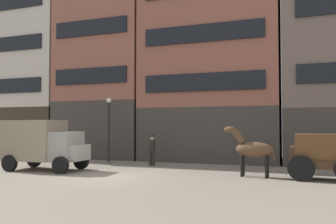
{
  "coord_description": "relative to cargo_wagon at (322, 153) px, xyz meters",
  "views": [
    {
      "loc": [
        7.92,
        -14.04,
        2.37
      ],
      "look_at": [
        2.23,
        1.91,
        3.01
      ],
      "focal_mm": 36.85,
      "sensor_mm": 36.0,
      "label": 1
    }
  ],
  "objects": [
    {
      "name": "delivery_truck_near",
      "position": [
        -13.52,
        -1.31,
        0.28
      ],
      "size": [
        4.43,
        2.31,
        2.62
      ],
      "color": "gray",
      "rests_on": "ground_plane"
    },
    {
      "name": "ground_plane",
      "position": [
        -9.19,
        -2.18,
        -1.15
      ],
      "size": [
        120.0,
        120.0,
        0.0
      ],
      "primitive_type": "plane",
      "color": "slate"
    },
    {
      "name": "draft_horse",
      "position": [
        -2.95,
        0.0,
        0.12
      ],
      "size": [
        2.35,
        0.68,
        2.3
      ],
      "color": "#513823",
      "rests_on": "ground_plane"
    },
    {
      "name": "pedestrian_officer",
      "position": [
        -8.92,
        2.48,
        -0.17
      ],
      "size": [
        0.49,
        0.49,
        1.79
      ],
      "color": "black",
      "rests_on": "ground_plane"
    },
    {
      "name": "streetlamp_curbside",
      "position": [
        -12.3,
        3.37,
        1.52
      ],
      "size": [
        0.32,
        0.32,
        4.12
      ],
      "color": "black",
      "rests_on": "ground_plane"
    },
    {
      "name": "building_center_left",
      "position": [
        -14.33,
        7.35,
        6.27
      ],
      "size": [
        7.19,
        6.5,
        14.73
      ],
      "color": "#38332D",
      "rests_on": "ground_plane"
    },
    {
      "name": "building_center_right",
      "position": [
        -6.36,
        7.35,
        6.95
      ],
      "size": [
        9.46,
        6.5,
        16.12
      ],
      "color": "#38332D",
      "rests_on": "ground_plane"
    },
    {
      "name": "cargo_wagon",
      "position": [
        0.0,
        0.0,
        0.0
      ],
      "size": [
        2.97,
        1.64,
        1.98
      ],
      "color": "#3D2819",
      "rests_on": "ground_plane"
    },
    {
      "name": "building_far_left",
      "position": [
        -22.13,
        7.35,
        5.85
      ],
      "size": [
        9.12,
        6.5,
        13.92
      ],
      "color": "#33281E",
      "rests_on": "ground_plane"
    }
  ]
}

